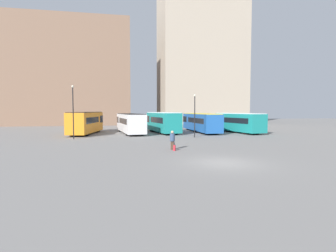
{
  "coord_description": "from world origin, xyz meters",
  "views": [
    {
      "loc": [
        -6.5,
        -15.58,
        3.34
      ],
      "look_at": [
        -0.66,
        15.94,
        1.42
      ],
      "focal_mm": 28.0,
      "sensor_mm": 36.0,
      "label": 1
    }
  ],
  "objects_px": {
    "suitcase": "(174,148)",
    "lamp_post_0": "(195,112)",
    "bus_1": "(130,123)",
    "bus_3": "(201,122)",
    "traveler": "(172,138)",
    "bus_0": "(86,122)",
    "bus_4": "(238,122)",
    "bus_2": "(163,122)",
    "lamp_post_1": "(73,108)"
  },
  "relations": [
    {
      "from": "bus_1",
      "to": "traveler",
      "type": "xyz_separation_m",
      "value": [
        2.89,
        -16.89,
        -0.6
      ]
    },
    {
      "from": "bus_0",
      "to": "lamp_post_0",
      "type": "xyz_separation_m",
      "value": [
        13.8,
        -7.38,
        1.46
      ]
    },
    {
      "from": "bus_1",
      "to": "lamp_post_1",
      "type": "height_order",
      "value": "lamp_post_1"
    },
    {
      "from": "suitcase",
      "to": "bus_0",
      "type": "bearing_deg",
      "value": 48.63
    },
    {
      "from": "traveler",
      "to": "bus_0",
      "type": "bearing_deg",
      "value": 49.15
    },
    {
      "from": "bus_0",
      "to": "bus_1",
      "type": "bearing_deg",
      "value": -80.34
    },
    {
      "from": "bus_3",
      "to": "suitcase",
      "type": "bearing_deg",
      "value": 155.24
    },
    {
      "from": "bus_3",
      "to": "lamp_post_0",
      "type": "height_order",
      "value": "lamp_post_0"
    },
    {
      "from": "suitcase",
      "to": "lamp_post_0",
      "type": "relative_size",
      "value": 0.13
    },
    {
      "from": "bus_3",
      "to": "suitcase",
      "type": "xyz_separation_m",
      "value": [
        -7.91,
        -17.86,
        -1.32
      ]
    },
    {
      "from": "bus_0",
      "to": "bus_4",
      "type": "relative_size",
      "value": 1.01
    },
    {
      "from": "bus_2",
      "to": "suitcase",
      "type": "bearing_deg",
      "value": 165.5
    },
    {
      "from": "bus_0",
      "to": "bus_3",
      "type": "bearing_deg",
      "value": -78.72
    },
    {
      "from": "bus_4",
      "to": "traveler",
      "type": "xyz_separation_m",
      "value": [
        -13.29,
        -15.3,
        -0.62
      ]
    },
    {
      "from": "bus_2",
      "to": "traveler",
      "type": "height_order",
      "value": "bus_2"
    },
    {
      "from": "bus_1",
      "to": "bus_4",
      "type": "distance_m",
      "value": 16.26
    },
    {
      "from": "bus_4",
      "to": "lamp_post_1",
      "type": "relative_size",
      "value": 1.6
    },
    {
      "from": "bus_4",
      "to": "lamp_post_1",
      "type": "xyz_separation_m",
      "value": [
        -22.96,
        -5.15,
        2.04
      ]
    },
    {
      "from": "traveler",
      "to": "lamp_post_1",
      "type": "xyz_separation_m",
      "value": [
        -9.66,
        10.15,
        2.66
      ]
    },
    {
      "from": "bus_4",
      "to": "lamp_post_1",
      "type": "height_order",
      "value": "lamp_post_1"
    },
    {
      "from": "traveler",
      "to": "suitcase",
      "type": "bearing_deg",
      "value": -151.06
    },
    {
      "from": "bus_1",
      "to": "bus_3",
      "type": "distance_m",
      "value": 10.88
    },
    {
      "from": "suitcase",
      "to": "lamp_post_0",
      "type": "height_order",
      "value": "lamp_post_0"
    },
    {
      "from": "bus_3",
      "to": "lamp_post_0",
      "type": "xyz_separation_m",
      "value": [
        -3.24,
        -7.84,
        1.59
      ]
    },
    {
      "from": "bus_3",
      "to": "traveler",
      "type": "relative_size",
      "value": 7.48
    },
    {
      "from": "bus_1",
      "to": "lamp_post_1",
      "type": "distance_m",
      "value": 9.77
    },
    {
      "from": "bus_1",
      "to": "lamp_post_1",
      "type": "relative_size",
      "value": 1.79
    },
    {
      "from": "bus_4",
      "to": "lamp_post_0",
      "type": "bearing_deg",
      "value": 114.52
    },
    {
      "from": "bus_1",
      "to": "suitcase",
      "type": "xyz_separation_m",
      "value": [
        2.96,
        -17.4,
        -1.32
      ]
    },
    {
      "from": "lamp_post_1",
      "to": "bus_4",
      "type": "bearing_deg",
      "value": 12.65
    },
    {
      "from": "lamp_post_0",
      "to": "lamp_post_1",
      "type": "bearing_deg",
      "value": 177.48
    },
    {
      "from": "bus_4",
      "to": "bus_2",
      "type": "bearing_deg",
      "value": 71.78
    },
    {
      "from": "bus_1",
      "to": "bus_3",
      "type": "height_order",
      "value": "bus_1"
    },
    {
      "from": "bus_2",
      "to": "traveler",
      "type": "distance_m",
      "value": 17.16
    },
    {
      "from": "bus_2",
      "to": "bus_3",
      "type": "distance_m",
      "value": 6.04
    },
    {
      "from": "bus_2",
      "to": "lamp_post_0",
      "type": "distance_m",
      "value": 8.16
    },
    {
      "from": "bus_0",
      "to": "lamp_post_0",
      "type": "distance_m",
      "value": 15.72
    },
    {
      "from": "bus_0",
      "to": "bus_1",
      "type": "height_order",
      "value": "bus_0"
    },
    {
      "from": "bus_2",
      "to": "lamp_post_0",
      "type": "height_order",
      "value": "lamp_post_0"
    },
    {
      "from": "bus_3",
      "to": "lamp_post_1",
      "type": "relative_size",
      "value": 1.95
    },
    {
      "from": "bus_0",
      "to": "bus_3",
      "type": "height_order",
      "value": "bus_0"
    },
    {
      "from": "traveler",
      "to": "suitcase",
      "type": "relative_size",
      "value": 2.33
    },
    {
      "from": "bus_4",
      "to": "bus_3",
      "type": "bearing_deg",
      "value": 59.34
    },
    {
      "from": "bus_2",
      "to": "bus_0",
      "type": "bearing_deg",
      "value": 82.31
    },
    {
      "from": "bus_0",
      "to": "bus_2",
      "type": "bearing_deg",
      "value": -79.55
    },
    {
      "from": "bus_0",
      "to": "traveler",
      "type": "relative_size",
      "value": 6.17
    },
    {
      "from": "bus_3",
      "to": "traveler",
      "type": "distance_m",
      "value": 19.11
    },
    {
      "from": "bus_4",
      "to": "lamp_post_0",
      "type": "xyz_separation_m",
      "value": [
        -8.55,
        -5.79,
        1.57
      ]
    },
    {
      "from": "suitcase",
      "to": "lamp_post_1",
      "type": "relative_size",
      "value": 0.11
    },
    {
      "from": "bus_0",
      "to": "lamp_post_1",
      "type": "relative_size",
      "value": 1.61
    }
  ]
}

